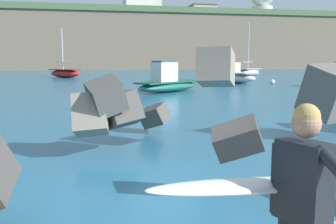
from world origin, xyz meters
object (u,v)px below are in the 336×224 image
boat_mid_centre (167,83)px  station_building_west (144,2)px  mooring_buoy_inner (272,82)px  boat_near_right (249,72)px  boat_mid_right (232,76)px  surfer_with_board (288,199)px  boat_far_left (65,73)px  station_building_east (202,13)px

boat_mid_centre → station_building_west: (8.48, 69.10, 15.62)m
mooring_buoy_inner → boat_mid_centre: bearing=-152.2°
boat_near_right → boat_mid_centre: boat_near_right is taller
boat_mid_right → mooring_buoy_inner: bearing=-38.8°
boat_near_right → mooring_buoy_inner: size_ratio=16.33×
boat_mid_centre → boat_mid_right: 11.50m
boat_mid_right → surfer_with_board: bearing=-110.8°
boat_mid_right → boat_far_left: boat_far_left is taller
surfer_with_board → mooring_buoy_inner: (15.02, 29.42, -1.06)m
surfer_with_board → boat_near_right: (20.24, 46.45, -0.72)m
surfer_with_board → boat_mid_right: (12.06, 31.80, -0.59)m
station_building_west → mooring_buoy_inner: bearing=-87.7°
surfer_with_board → station_building_west: size_ratio=0.26×
boat_mid_centre → boat_far_left: size_ratio=0.95×
boat_near_right → station_building_west: size_ratio=0.90×
boat_mid_centre → boat_mid_right: size_ratio=1.05×
mooring_buoy_inner → station_building_west: station_building_west is taller
boat_near_right → mooring_buoy_inner: bearing=-107.0°
surfer_with_board → station_building_west: station_building_west is taller
station_building_east → mooring_buoy_inner: bearing=-101.6°
mooring_buoy_inner → station_building_west: bearing=92.3°
boat_mid_centre → station_building_east: size_ratio=0.69×
boat_near_right → station_building_east: 56.37m
boat_mid_right → mooring_buoy_inner: 3.83m
surfer_with_board → boat_near_right: 50.68m
boat_near_right → boat_far_left: bearing=-178.1°
surfer_with_board → boat_mid_centre: size_ratio=0.36×
surfer_with_board → boat_near_right: size_ratio=0.29×
boat_far_left → boat_near_right: bearing=1.9°
mooring_buoy_inner → station_building_east: 73.70m
boat_far_left → station_building_east: size_ratio=0.73×
boat_mid_centre → mooring_buoy_inner: (11.03, 5.81, -0.43)m
boat_near_right → boat_far_left: boat_near_right is taller
mooring_buoy_inner → boat_far_left: bearing=139.9°
station_building_west → surfer_with_board: bearing=-97.7°
station_building_east → boat_mid_right: bearing=-104.3°
station_building_west → boat_near_right: bearing=-80.5°
boat_mid_right → station_building_east: station_building_east is taller
boat_mid_centre → station_building_east: 81.95m
surfer_with_board → station_building_east: size_ratio=0.25×
surfer_with_board → station_building_west: bearing=82.3°
station_building_west → station_building_east: station_building_west is taller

